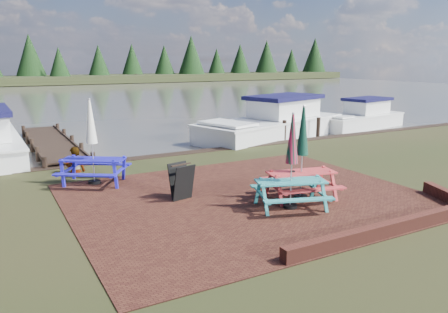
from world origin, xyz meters
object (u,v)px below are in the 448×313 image
(chalkboard, at_px, (182,181))
(jetty, at_px, (52,142))
(picnic_table_blue, at_px, (93,155))
(picnic_table_teal, at_px, (291,176))
(boat_near, at_px, (274,124))
(picnic_table_red, at_px, (302,167))
(person, at_px, (74,147))
(boat_far, at_px, (360,118))

(chalkboard, relative_size, jetty, 0.10)
(picnic_table_blue, bearing_deg, jetty, 125.88)
(picnic_table_teal, xyz_separation_m, picnic_table_blue, (-3.72, 4.53, 0.05))
(picnic_table_teal, distance_m, boat_near, 11.09)
(jetty, bearing_deg, picnic_table_teal, -71.01)
(chalkboard, bearing_deg, boat_near, 30.41)
(picnic_table_red, height_order, picnic_table_blue, picnic_table_blue)
(picnic_table_red, bearing_deg, person, 141.11)
(chalkboard, bearing_deg, picnic_table_blue, 110.74)
(picnic_table_blue, bearing_deg, picnic_table_teal, -16.76)
(picnic_table_blue, relative_size, boat_far, 0.40)
(boat_near, bearing_deg, boat_far, -104.62)
(picnic_table_teal, height_order, boat_near, picnic_table_teal)
(picnic_table_red, bearing_deg, boat_near, 70.82)
(picnic_table_blue, distance_m, jetty, 7.02)
(jetty, bearing_deg, boat_far, -7.12)
(chalkboard, xyz_separation_m, person, (-1.89, 4.27, 0.34))
(jetty, distance_m, person, 5.36)
(boat_far, bearing_deg, chalkboard, 108.03)
(chalkboard, relative_size, boat_far, 0.15)
(boat_near, relative_size, boat_far, 1.42)
(picnic_table_red, xyz_separation_m, jetty, (-4.66, 11.04, -0.74))
(picnic_table_red, bearing_deg, boat_far, 50.38)
(picnic_table_blue, xyz_separation_m, boat_far, (15.86, 4.97, -0.52))
(jetty, xyz_separation_m, boat_near, (10.01, -2.22, 0.35))
(picnic_table_teal, xyz_separation_m, boat_near, (6.05, 9.29, -0.35))
(picnic_table_blue, xyz_separation_m, person, (-0.23, 1.67, -0.04))
(boat_far, bearing_deg, person, 91.54)
(picnic_table_teal, height_order, chalkboard, picnic_table_teal)
(jetty, xyz_separation_m, boat_far, (16.10, -2.01, 0.24))
(jetty, distance_m, boat_near, 10.26)
(picnic_table_blue, distance_m, boat_near, 10.87)
(picnic_table_red, relative_size, boat_near, 0.28)
(picnic_table_teal, distance_m, boat_far, 15.42)
(picnic_table_teal, distance_m, picnic_table_red, 0.84)
(picnic_table_teal, distance_m, picnic_table_blue, 5.86)
(picnic_table_blue, relative_size, person, 1.49)
(picnic_table_red, xyz_separation_m, boat_far, (11.44, 9.03, -0.50))
(jetty, xyz_separation_m, person, (0.01, -5.31, 0.72))
(person, bearing_deg, jetty, -80.95)
(chalkboard, bearing_deg, jetty, 89.43)
(chalkboard, height_order, boat_near, boat_near)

